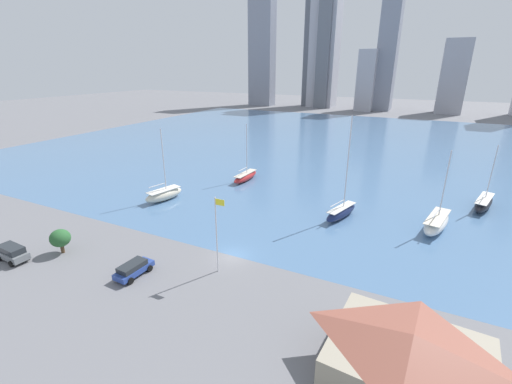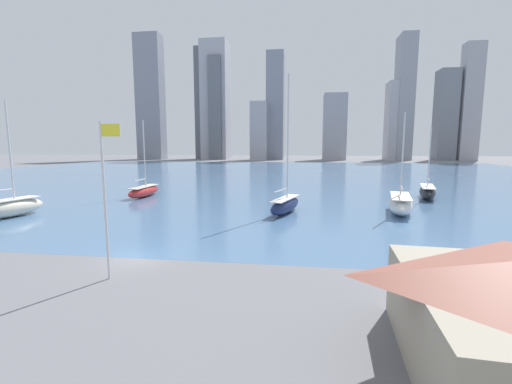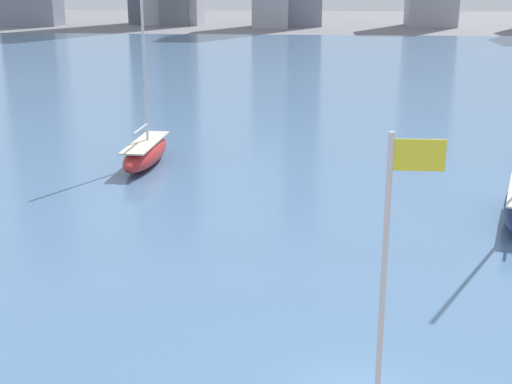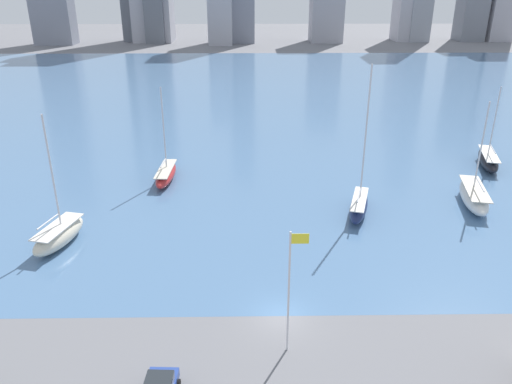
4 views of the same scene
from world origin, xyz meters
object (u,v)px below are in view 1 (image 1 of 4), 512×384
at_px(parked_suv_gray, 12,253).
at_px(parked_wagon_blue, 133,269).
at_px(sailboat_red, 245,176).
at_px(sailboat_navy, 341,212).
at_px(sailboat_cream, 164,194).
at_px(boat_shed, 409,359).
at_px(sailboat_white, 436,222).
at_px(sailboat_black, 484,203).
at_px(flag_pole, 217,232).

height_order(parked_suv_gray, parked_wagon_blue, parked_suv_gray).
distance_m(sailboat_red, parked_suv_gray, 41.69).
height_order(sailboat_red, sailboat_navy, sailboat_navy).
height_order(sailboat_cream, parked_wagon_blue, sailboat_cream).
bearing_deg(boat_shed, parked_suv_gray, -172.54).
bearing_deg(sailboat_navy, parked_wagon_blue, -106.74).
xyz_separation_m(boat_shed, parked_suv_gray, (-44.37, -2.55, -1.23)).
height_order(sailboat_white, sailboat_black, sailboat_white).
relative_size(sailboat_navy, parked_suv_gray, 3.59).
relative_size(flag_pole, parked_wagon_blue, 1.98).
bearing_deg(sailboat_black, flag_pole, -114.41).
height_order(flag_pole, parked_suv_gray, flag_pole).
bearing_deg(flag_pole, sailboat_navy, 66.53).
relative_size(boat_shed, flag_pole, 1.27).
bearing_deg(sailboat_black, sailboat_red, -158.66).
xyz_separation_m(sailboat_navy, parked_suv_gray, (-33.06, -30.35, -0.01)).
distance_m(flag_pole, sailboat_navy, 23.52).
relative_size(sailboat_white, sailboat_cream, 0.92).
bearing_deg(flag_pole, boat_shed, -17.67).
distance_m(sailboat_cream, parked_wagon_blue, 23.59).
height_order(sailboat_navy, parked_suv_gray, sailboat_navy).
bearing_deg(parked_wagon_blue, boat_shed, -0.41).
relative_size(sailboat_red, sailboat_black, 1.09).
bearing_deg(parked_suv_gray, boat_shed, 96.15).
relative_size(boat_shed, parked_wagon_blue, 2.52).
distance_m(boat_shed, sailboat_black, 43.14).
xyz_separation_m(sailboat_red, sailboat_cream, (-7.74, -16.22, 0.17)).
distance_m(sailboat_red, sailboat_navy, 24.36).
height_order(flag_pole, sailboat_black, sailboat_black).
bearing_deg(sailboat_white, sailboat_black, 72.16).
relative_size(sailboat_navy, sailboat_cream, 1.25).
distance_m(sailboat_black, parked_suv_gray, 69.71).
bearing_deg(sailboat_navy, boat_shed, -51.09).
xyz_separation_m(boat_shed, sailboat_white, (2.03, 29.92, -1.19)).
height_order(boat_shed, sailboat_navy, sailboat_navy).
bearing_deg(flag_pole, parked_suv_gray, -159.10).
distance_m(flag_pole, parked_wagon_blue, 10.43).
relative_size(sailboat_cream, parked_suv_gray, 2.87).
distance_m(boat_shed, sailboat_red, 50.50).
bearing_deg(sailboat_white, sailboat_cream, -156.68).
bearing_deg(sailboat_navy, parked_suv_gray, -120.67).
bearing_deg(flag_pole, sailboat_black, 50.19).
bearing_deg(flag_pole, sailboat_red, 112.67).
xyz_separation_m(flag_pole, parked_wagon_blue, (-8.15, -4.99, -4.19)).
xyz_separation_m(boat_shed, sailboat_red, (-33.56, 37.71, -1.36)).
distance_m(sailboat_navy, parked_wagon_blue, 31.48).
height_order(sailboat_white, sailboat_navy, sailboat_navy).
relative_size(sailboat_white, sailboat_navy, 0.73).
distance_m(parked_suv_gray, parked_wagon_blue, 16.20).
bearing_deg(sailboat_navy, sailboat_white, 25.80).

